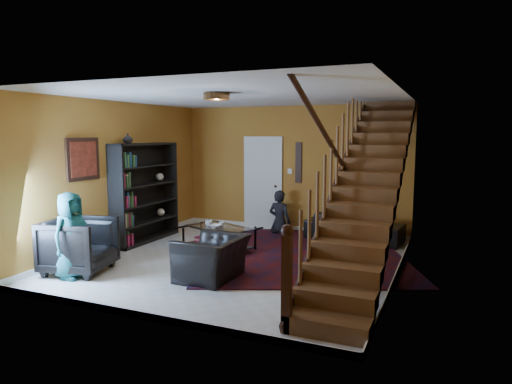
% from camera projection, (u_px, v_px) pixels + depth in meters
% --- Properties ---
extents(floor, '(5.50, 5.50, 0.00)m').
position_uv_depth(floor, '(240.00, 261.00, 7.89)').
color(floor, beige).
rests_on(floor, ground).
extents(room, '(5.50, 5.50, 5.50)m').
position_uv_depth(room, '(210.00, 236.00, 9.62)').
color(room, '#B07E27').
rests_on(room, ground).
extents(staircase, '(0.95, 5.02, 3.18)m').
position_uv_depth(staircase, '(367.00, 186.00, 6.88)').
color(staircase, brown).
rests_on(staircase, floor).
extents(bookshelf, '(0.35, 1.80, 2.00)m').
position_uv_depth(bookshelf, '(146.00, 194.00, 9.26)').
color(bookshelf, black).
rests_on(bookshelf, floor).
extents(door, '(0.82, 0.05, 2.05)m').
position_uv_depth(door, '(263.00, 184.00, 10.52)').
color(door, silver).
rests_on(door, floor).
extents(framed_picture, '(0.04, 0.74, 0.74)m').
position_uv_depth(framed_picture, '(83.00, 159.00, 7.86)').
color(framed_picture, maroon).
rests_on(framed_picture, room).
extents(wall_hanging, '(0.14, 0.03, 0.90)m').
position_uv_depth(wall_hanging, '(299.00, 163.00, 10.13)').
color(wall_hanging, black).
rests_on(wall_hanging, room).
extents(ceiling_fixture, '(0.40, 0.40, 0.10)m').
position_uv_depth(ceiling_fixture, '(217.00, 96.00, 6.82)').
color(ceiling_fixture, '#3F2814').
rests_on(ceiling_fixture, room).
extents(rug, '(4.83, 5.11, 0.02)m').
position_uv_depth(rug, '(300.00, 253.00, 8.40)').
color(rug, '#440C0C').
rests_on(rug, floor).
extents(sofa, '(2.01, 0.97, 0.56)m').
position_uv_depth(sofa, '(354.00, 227.00, 9.36)').
color(sofa, black).
rests_on(sofa, floor).
extents(armchair_left, '(1.14, 1.12, 0.87)m').
position_uv_depth(armchair_left, '(79.00, 245.00, 7.19)').
color(armchair_left, black).
rests_on(armchair_left, floor).
extents(armchair_right, '(0.89, 1.02, 0.65)m').
position_uv_depth(armchair_right, '(212.00, 258.00, 6.86)').
color(armchair_right, black).
rests_on(armchair_right, floor).
extents(person_adult_a, '(0.56, 0.41, 1.41)m').
position_uv_depth(person_adult_a, '(280.00, 222.00, 10.06)').
color(person_adult_a, black).
rests_on(person_adult_a, sofa).
extents(person_adult_b, '(0.74, 0.61, 1.39)m').
position_uv_depth(person_adult_b, '(342.00, 227.00, 9.51)').
color(person_adult_b, black).
rests_on(person_adult_b, sofa).
extents(person_child, '(0.45, 0.66, 1.32)m').
position_uv_depth(person_child, '(71.00, 235.00, 6.88)').
color(person_child, '#195F62').
rests_on(person_child, armchair_left).
extents(coffee_table, '(1.41, 1.13, 0.47)m').
position_uv_depth(coffee_table, '(220.00, 237.00, 8.49)').
color(coffee_table, black).
rests_on(coffee_table, floor).
extents(cup_a, '(0.15, 0.15, 0.11)m').
position_uv_depth(cup_a, '(209.00, 223.00, 8.55)').
color(cup_a, '#999999').
rests_on(cup_a, coffee_table).
extents(cup_b, '(0.13, 0.13, 0.09)m').
position_uv_depth(cup_b, '(222.00, 224.00, 8.46)').
color(cup_b, '#999999').
rests_on(cup_b, coffee_table).
extents(bowl, '(0.25, 0.25, 0.05)m').
position_uv_depth(bowl, '(215.00, 226.00, 8.40)').
color(bowl, '#999999').
rests_on(bowl, coffee_table).
extents(vase, '(0.18, 0.18, 0.19)m').
position_uv_depth(vase, '(128.00, 138.00, 8.67)').
color(vase, '#999999').
rests_on(vase, bookshelf).
extents(popcorn_bucket, '(0.16, 0.16, 0.16)m').
position_uv_depth(popcorn_bucket, '(182.00, 267.00, 7.16)').
color(popcorn_bucket, red).
rests_on(popcorn_bucket, rug).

